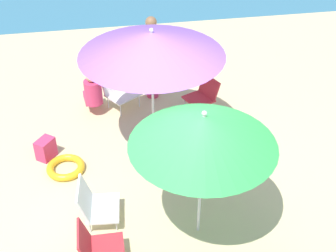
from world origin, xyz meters
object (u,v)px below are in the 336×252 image
(beach_chair_c, at_px, (119,89))
(person_a, at_px, (152,57))
(beach_chair_e, at_px, (203,94))
(beach_chair_d, at_px, (97,247))
(umbrella_purple, at_px, (152,44))
(person_b, at_px, (93,91))
(beach_chair_b, at_px, (94,204))
(swim_ring, at_px, (66,167))
(beach_bag, at_px, (46,149))
(umbrella_green, at_px, (203,131))

(beach_chair_c, height_order, person_a, person_a)
(beach_chair_e, xyz_separation_m, person_a, (-0.83, 0.63, 0.49))
(beach_chair_d, height_order, beach_chair_e, beach_chair_e)
(umbrella_purple, xyz_separation_m, person_b, (-0.92, 1.13, -1.39))
(beach_chair_e, height_order, person_b, person_b)
(umbrella_purple, xyz_separation_m, beach_chair_b, (-1.02, -1.51, -1.54))
(person_b, bearing_deg, swim_ring, 154.80)
(beach_bag, bearing_deg, swim_ring, -51.41)
(beach_chair_d, height_order, swim_ring, beach_chair_d)
(umbrella_green, xyz_separation_m, beach_chair_d, (-1.34, -0.31, -1.35))
(beach_chair_c, distance_m, person_b, 0.51)
(beach_chair_b, bearing_deg, umbrella_green, -12.28)
(umbrella_green, distance_m, person_a, 3.53)
(beach_chair_b, relative_size, beach_chair_e, 0.92)
(beach_chair_b, height_order, person_a, person_a)
(swim_ring, bearing_deg, umbrella_green, -41.11)
(swim_ring, bearing_deg, beach_chair_e, 27.21)
(beach_chair_c, distance_m, beach_chair_e, 1.53)
(beach_chair_b, xyz_separation_m, person_a, (1.22, 3.00, 0.54))
(beach_chair_b, xyz_separation_m, person_b, (0.10, 2.64, 0.14))
(beach_chair_d, bearing_deg, beach_chair_e, 57.17)
(swim_ring, relative_size, beach_bag, 1.73)
(beach_chair_c, relative_size, person_a, 0.47)
(beach_chair_c, bearing_deg, person_a, 73.94)
(beach_chair_e, bearing_deg, swim_ring, 3.25)
(beach_chair_d, bearing_deg, swim_ring, 103.21)
(umbrella_green, distance_m, swim_ring, 2.82)
(beach_chair_b, relative_size, beach_chair_c, 0.80)
(umbrella_purple, distance_m, person_b, 2.01)
(beach_chair_c, bearing_deg, person_b, -105.95)
(beach_chair_c, xyz_separation_m, beach_chair_d, (-0.59, -3.53, -0.05))
(swim_ring, height_order, beach_bag, beach_bag)
(umbrella_purple, relative_size, beach_chair_c, 2.84)
(beach_chair_c, relative_size, beach_chair_e, 1.15)
(umbrella_green, relative_size, person_b, 2.17)
(beach_chair_e, bearing_deg, umbrella_green, 51.57)
(umbrella_green, height_order, person_b, umbrella_green)
(umbrella_purple, bearing_deg, person_a, 82.43)
(person_a, bearing_deg, swim_ring, 4.57)
(beach_chair_b, relative_size, beach_bag, 1.78)
(umbrella_green, bearing_deg, beach_chair_c, 103.14)
(umbrella_green, xyz_separation_m, beach_bag, (-2.05, 1.90, -1.49))
(beach_chair_e, bearing_deg, person_b, -31.89)
(beach_chair_c, distance_m, beach_bag, 1.86)
(beach_chair_e, xyz_separation_m, person_b, (-1.95, 0.27, 0.10))
(umbrella_green, distance_m, beach_bag, 3.16)
(beach_chair_d, xyz_separation_m, beach_chair_e, (2.06, 3.11, 0.04))
(person_a, height_order, swim_ring, person_a)
(umbrella_purple, height_order, umbrella_green, umbrella_purple)
(umbrella_green, distance_m, beach_chair_e, 3.17)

